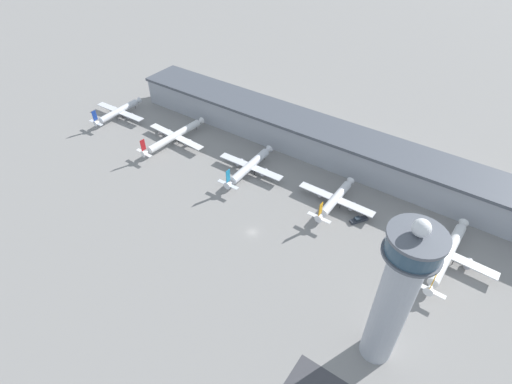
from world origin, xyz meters
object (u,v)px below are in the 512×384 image
at_px(control_tower, 396,295).
at_px(airplane_gate_alpha, 119,111).
at_px(airplane_gate_echo, 447,254).
at_px(airplane_gate_bravo, 174,136).
at_px(service_truck_fuel, 163,131).
at_px(airplane_gate_charlie, 250,166).
at_px(service_truck_baggage, 358,220).
at_px(airplane_gate_delta, 335,199).

relative_size(control_tower, airplane_gate_alpha, 1.61).
relative_size(control_tower, airplane_gate_echo, 1.34).
xyz_separation_m(airplane_gate_bravo, service_truck_fuel, (-12.88, 3.44, -3.19)).
height_order(airplane_gate_bravo, airplane_gate_charlie, airplane_gate_charlie).
relative_size(control_tower, airplane_gate_charlie, 1.58).
height_order(airplane_gate_alpha, airplane_gate_bravo, airplane_gate_bravo).
distance_m(airplane_gate_alpha, service_truck_fuel, 35.90).
xyz_separation_m(airplane_gate_echo, service_truck_baggage, (-38.44, 1.46, -3.49)).
bearing_deg(control_tower, airplane_gate_echo, 80.61).
distance_m(airplane_gate_bravo, airplane_gate_charlie, 51.77).
xyz_separation_m(airplane_gate_alpha, airplane_gate_delta, (147.92, 2.33, 0.28)).
bearing_deg(airplane_gate_echo, airplane_gate_bravo, 179.54).
bearing_deg(airplane_gate_alpha, control_tower, -15.97).
xyz_separation_m(airplane_gate_alpha, airplane_gate_bravo, (48.55, -1.02, 0.04)).
height_order(control_tower, airplane_gate_bravo, control_tower).
bearing_deg(airplane_gate_bravo, airplane_gate_charlie, 1.35).
relative_size(control_tower, service_truck_fuel, 9.63).
bearing_deg(airplane_gate_delta, control_tower, -52.83).
distance_m(airplane_gate_alpha, airplane_gate_delta, 147.94).
xyz_separation_m(control_tower, airplane_gate_delta, (-43.26, 57.06, -26.95)).
bearing_deg(service_truck_baggage, airplane_gate_delta, 167.06).
bearing_deg(airplane_gate_charlie, airplane_gate_alpha, -179.89).
bearing_deg(airplane_gate_delta, airplane_gate_echo, -5.02).
bearing_deg(control_tower, airplane_gate_alpha, 164.03).
xyz_separation_m(control_tower, service_truck_fuel, (-155.51, 57.15, -30.37)).
relative_size(airplane_gate_bravo, airplane_gate_echo, 1.00).
relative_size(airplane_gate_alpha, airplane_gate_delta, 1.00).
relative_size(airplane_gate_alpha, airplane_gate_echo, 0.83).
xyz_separation_m(airplane_gate_echo, service_truck_fuel, (-164.19, 4.65, -3.34)).
relative_size(control_tower, service_truck_baggage, 7.36).
bearing_deg(airplane_gate_charlie, service_truck_fuel, 178.03).
relative_size(airplane_gate_bravo, airplane_gate_charlie, 1.18).
bearing_deg(airplane_gate_delta, airplane_gate_alpha, -179.10).
distance_m(airplane_gate_charlie, service_truck_baggage, 61.22).
distance_m(control_tower, airplane_gate_echo, 59.69).
distance_m(control_tower, service_truck_fuel, 168.44).
xyz_separation_m(airplane_gate_bravo, service_truck_baggage, (112.87, 0.25, -3.34)).
distance_m(airplane_gate_delta, airplane_gate_echo, 52.14).
distance_m(control_tower, airplane_gate_delta, 76.51).
relative_size(airplane_gate_bravo, service_truck_baggage, 5.51).
bearing_deg(airplane_gate_charlie, control_tower, -31.15).
height_order(airplane_gate_alpha, airplane_gate_charlie, airplane_gate_charlie).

